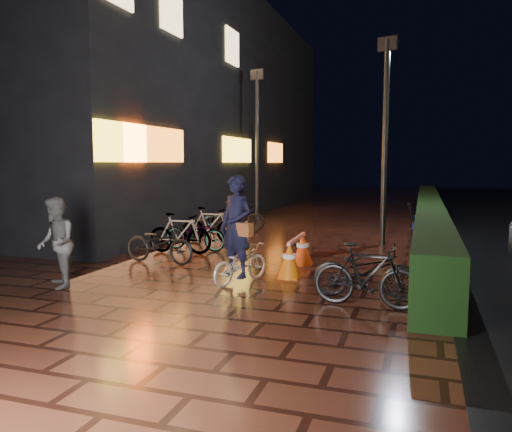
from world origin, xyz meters
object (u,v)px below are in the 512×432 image
(bystander_person, at_px, (56,243))
(cart_assembly, at_px, (423,224))
(cyclist, at_px, (238,244))
(traffic_barrier, at_px, (296,254))

(bystander_person, height_order, cart_assembly, bystander_person)
(cyclist, bearing_deg, traffic_barrier, 61.34)
(bystander_person, bearing_deg, cyclist, 69.97)
(traffic_barrier, height_order, cart_assembly, cart_assembly)
(cart_assembly, bearing_deg, bystander_person, -132.26)
(cart_assembly, bearing_deg, traffic_barrier, -121.22)
(traffic_barrier, relative_size, cart_assembly, 1.51)
(traffic_barrier, bearing_deg, cart_assembly, 58.78)
(cyclist, height_order, cart_assembly, cyclist)
(bystander_person, xyz_separation_m, cyclist, (2.82, 1.28, -0.07))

